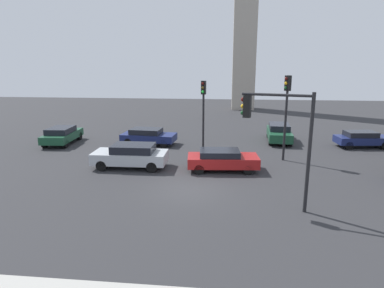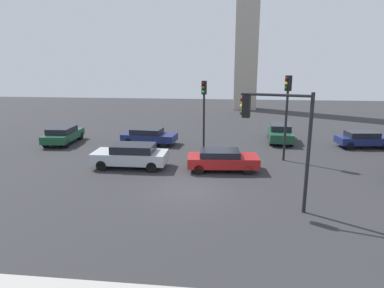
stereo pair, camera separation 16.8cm
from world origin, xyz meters
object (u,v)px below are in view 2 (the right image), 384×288
object	(u,v)px
car_0	(280,133)
car_2	(149,136)
traffic_light_0	(287,103)
traffic_light_1	(204,102)
car_3	(63,135)
car_1	(363,139)
car_6	(222,159)
car_5	(131,155)
traffic_light_2	(277,126)

from	to	relation	value
car_0	car_2	xyz separation A→B (m)	(-10.89, -2.24, -0.07)
traffic_light_0	car_2	xyz separation A→B (m)	(-10.33, 3.64, -3.26)
car_0	traffic_light_1	bearing A→B (deg)	-57.07
traffic_light_1	car_3	xyz separation A→B (m)	(-11.79, 0.74, -2.90)
car_1	car_3	xyz separation A→B (m)	(-24.30, -1.31, 0.06)
traffic_light_1	car_3	bearing A→B (deg)	-80.62
traffic_light_0	car_6	xyz separation A→B (m)	(-4.14, -2.72, -3.26)
car_0	car_1	world-z (taller)	car_0
car_5	traffic_light_2	bearing A→B (deg)	146.70
traffic_light_1	car_0	size ratio (longest dim) A/B	1.11
traffic_light_1	traffic_light_2	world-z (taller)	traffic_light_2
car_2	car_5	xyz separation A→B (m)	(0.39, -6.38, 0.10)
car_0	car_5	size ratio (longest dim) A/B	1.01
traffic_light_0	traffic_light_1	xyz separation A→B (m)	(-5.70, 2.37, -0.31)
car_3	car_5	xyz separation A→B (m)	(7.55, -5.85, 0.05)
traffic_light_0	car_6	distance (m)	5.93
traffic_light_0	car_1	world-z (taller)	traffic_light_0
traffic_light_1	car_0	world-z (taller)	traffic_light_1
car_3	car_6	world-z (taller)	car_3
car_3	car_5	size ratio (longest dim) A/B	0.96
traffic_light_1	traffic_light_2	distance (m)	11.14
traffic_light_0	traffic_light_2	world-z (taller)	traffic_light_0
traffic_light_0	car_0	xyz separation A→B (m)	(0.56, 5.88, -3.19)
car_3	car_6	bearing A→B (deg)	-117.10
traffic_light_2	car_6	world-z (taller)	traffic_light_2
car_0	car_3	world-z (taller)	car_0
traffic_light_2	car_0	bearing A→B (deg)	-82.84
traffic_light_2	car_2	world-z (taller)	traffic_light_2
traffic_light_1	car_6	size ratio (longest dim) A/B	1.17
car_1	car_2	distance (m)	17.16
traffic_light_1	car_0	bearing A→B (deg)	132.27
car_6	traffic_light_1	bearing A→B (deg)	101.90
traffic_light_0	traffic_light_2	xyz separation A→B (m)	(-1.68, -8.02, -0.14)
car_5	traffic_light_0	bearing A→B (deg)	-165.29
traffic_light_2	car_5	xyz separation A→B (m)	(-8.25, 5.28, -3.02)
traffic_light_1	car_5	size ratio (longest dim) A/B	1.13
traffic_light_2	car_1	size ratio (longest dim) A/B	1.24
car_0	traffic_light_2	bearing A→B (deg)	-5.53
traffic_light_0	car_0	size ratio (longest dim) A/B	1.22
car_0	car_6	bearing A→B (deg)	-25.04
car_2	car_6	distance (m)	8.87
traffic_light_0	car_2	world-z (taller)	traffic_light_0
car_5	car_6	xyz separation A→B (m)	(5.79, 0.01, -0.10)
traffic_light_0	car_2	distance (m)	11.43
car_1	car_2	world-z (taller)	car_2
traffic_light_2	car_6	xyz separation A→B (m)	(-2.47, 5.29, -3.11)
traffic_light_0	traffic_light_1	bearing A→B (deg)	-61.86
traffic_light_0	traffic_light_1	world-z (taller)	traffic_light_0
car_5	car_6	size ratio (longest dim) A/B	1.04
traffic_light_1	car_6	bearing A→B (deg)	29.90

